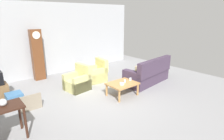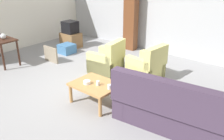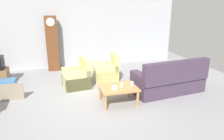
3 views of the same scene
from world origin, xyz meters
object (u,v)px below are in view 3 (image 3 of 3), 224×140
(storage_box_blue, at_px, (8,85))
(armchair_olive_near, at_px, (78,78))
(couch_floral, at_px, (169,81))
(framed_picture_leaning, at_px, (12,92))
(grandfather_clock, at_px, (52,44))
(cup_white_porcelain, at_px, (122,85))
(coffee_table_wood, at_px, (118,89))
(cup_blue_rimmed, at_px, (132,84))
(armchair_olive_far, at_px, (108,72))
(bowl_white_stacked, at_px, (115,88))

(storage_box_blue, bearing_deg, armchair_olive_near, -9.27)
(couch_floral, relative_size, framed_picture_leaning, 3.64)
(couch_floral, xyz_separation_m, armchair_olive_near, (-2.54, 1.19, -0.05))
(grandfather_clock, bearing_deg, cup_white_porcelain, -64.44)
(coffee_table_wood, relative_size, grandfather_clock, 0.45)
(grandfather_clock, height_order, framed_picture_leaning, grandfather_clock)
(cup_white_porcelain, bearing_deg, coffee_table_wood, 168.85)
(couch_floral, xyz_separation_m, storage_box_blue, (-4.63, 1.53, -0.20))
(storage_box_blue, xyz_separation_m, cup_blue_rimmed, (3.37, -1.77, 0.35))
(couch_floral, distance_m, armchair_olive_near, 2.80)
(cup_blue_rimmed, bearing_deg, grandfather_clock, 119.48)
(coffee_table_wood, bearing_deg, framed_picture_leaning, 161.38)
(armchair_olive_far, relative_size, bowl_white_stacked, 6.07)
(storage_box_blue, bearing_deg, grandfather_clock, 51.05)
(bowl_white_stacked, bearing_deg, coffee_table_wood, 41.52)
(armchair_olive_near, bearing_deg, grandfather_clock, 108.60)
(armchair_olive_near, xyz_separation_m, bowl_white_stacked, (0.76, -1.55, 0.18))
(armchair_olive_near, xyz_separation_m, armchair_olive_far, (1.06, 0.35, 0.00))
(armchair_olive_near, height_order, storage_box_blue, armchair_olive_near)
(coffee_table_wood, distance_m, cup_white_porcelain, 0.15)
(couch_floral, relative_size, coffee_table_wood, 2.28)
(cup_white_porcelain, height_order, cup_blue_rimmed, cup_white_porcelain)
(armchair_olive_near, height_order, coffee_table_wood, armchair_olive_near)
(grandfather_clock, bearing_deg, armchair_olive_near, -71.40)
(cup_blue_rimmed, bearing_deg, framed_picture_leaning, 163.65)
(framed_picture_leaning, distance_m, storage_box_blue, 0.89)
(framed_picture_leaning, bearing_deg, grandfather_clock, 66.11)
(grandfather_clock, height_order, cup_blue_rimmed, grandfather_clock)
(couch_floral, distance_m, bowl_white_stacked, 1.81)
(couch_floral, distance_m, grandfather_clock, 4.64)
(cup_white_porcelain, relative_size, cup_blue_rimmed, 1.04)
(armchair_olive_near, distance_m, framed_picture_leaning, 1.91)
(coffee_table_wood, xyz_separation_m, grandfather_clock, (-1.59, 3.50, 0.67))
(coffee_table_wood, height_order, storage_box_blue, coffee_table_wood)
(grandfather_clock, xyz_separation_m, bowl_white_stacked, (1.46, -3.61, -0.57))
(armchair_olive_near, bearing_deg, cup_blue_rimmed, -48.10)
(armchair_olive_near, bearing_deg, framed_picture_leaning, -164.45)
(bowl_white_stacked, bearing_deg, grandfather_clock, 111.98)
(storage_box_blue, bearing_deg, armchair_olive_far, 0.16)
(couch_floral, bearing_deg, cup_blue_rimmed, -169.38)
(storage_box_blue, bearing_deg, bowl_white_stacked, -33.48)
(cup_white_porcelain, bearing_deg, grandfather_clock, 115.56)
(armchair_olive_near, bearing_deg, coffee_table_wood, -58.06)
(grandfather_clock, height_order, cup_white_porcelain, grandfather_clock)
(couch_floral, height_order, storage_box_blue, couch_floral)
(coffee_table_wood, bearing_deg, armchair_olive_far, 84.60)
(cup_blue_rimmed, bearing_deg, coffee_table_wood, -179.13)
(grandfather_clock, xyz_separation_m, storage_box_blue, (-1.40, -1.73, -0.91))
(armchair_olive_far, relative_size, cup_white_porcelain, 9.33)
(coffee_table_wood, bearing_deg, bowl_white_stacked, -138.48)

